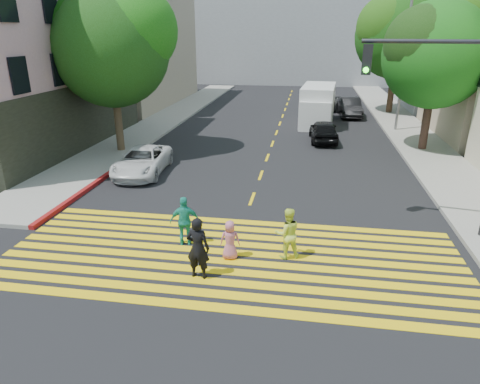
% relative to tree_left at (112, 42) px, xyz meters
% --- Properties ---
extents(ground, '(120.00, 120.00, 0.00)m').
position_rel_tree_left_xyz_m(ground, '(7.94, -11.83, -5.72)').
color(ground, black).
extents(sidewalk_left, '(3.00, 40.00, 0.15)m').
position_rel_tree_left_xyz_m(sidewalk_left, '(-0.56, 10.17, -5.64)').
color(sidewalk_left, gray).
rests_on(sidewalk_left, ground).
extents(sidewalk_right, '(3.00, 60.00, 0.15)m').
position_rel_tree_left_xyz_m(sidewalk_right, '(16.44, 3.17, -5.64)').
color(sidewalk_right, gray).
rests_on(sidewalk_right, ground).
extents(curb_red, '(0.20, 8.00, 0.16)m').
position_rel_tree_left_xyz_m(curb_red, '(1.04, -5.83, -5.64)').
color(curb_red, maroon).
rests_on(curb_red, ground).
extents(crosswalk, '(13.40, 5.30, 0.01)m').
position_rel_tree_left_xyz_m(crosswalk, '(7.94, -10.55, -5.71)').
color(crosswalk, yellow).
rests_on(crosswalk, ground).
extents(lane_line, '(0.12, 34.40, 0.01)m').
position_rel_tree_left_xyz_m(lane_line, '(7.94, 10.67, -5.71)').
color(lane_line, yellow).
rests_on(lane_line, ground).
extents(building_left_tan, '(12.00, 16.00, 10.00)m').
position_rel_tree_left_xyz_m(building_left_tan, '(-8.06, 16.17, -0.72)').
color(building_left_tan, tan).
rests_on(building_left_tan, ground).
extents(building_right_grey, '(10.00, 10.00, 10.00)m').
position_rel_tree_left_xyz_m(building_right_grey, '(22.94, 18.17, -0.72)').
color(building_right_grey, gray).
rests_on(building_right_grey, ground).
extents(backdrop_block, '(30.00, 8.00, 12.00)m').
position_rel_tree_left_xyz_m(backdrop_block, '(7.94, 36.17, 0.28)').
color(backdrop_block, gray).
rests_on(backdrop_block, ground).
extents(tree_left, '(6.70, 6.18, 8.48)m').
position_rel_tree_left_xyz_m(tree_left, '(0.00, 0.00, 0.00)').
color(tree_left, '#433123').
rests_on(tree_left, ground).
extents(tree_right_near, '(6.91, 6.80, 7.93)m').
position_rel_tree_left_xyz_m(tree_right_near, '(16.33, 2.91, -0.35)').
color(tree_right_near, black).
rests_on(tree_right_near, ground).
extents(tree_right_far, '(8.32, 8.27, 9.29)m').
position_rel_tree_left_xyz_m(tree_right_far, '(16.38, 14.58, 0.55)').
color(tree_right_far, '#463624').
rests_on(tree_right_far, ground).
extents(pedestrian_man, '(0.68, 0.48, 1.74)m').
position_rel_tree_left_xyz_m(pedestrian_man, '(7.30, -11.75, -4.85)').
color(pedestrian_man, black).
rests_on(pedestrian_man, ground).
extents(pedestrian_woman, '(0.88, 0.78, 1.54)m').
position_rel_tree_left_xyz_m(pedestrian_woman, '(9.56, -10.29, -4.95)').
color(pedestrian_woman, '#DFF54D').
rests_on(pedestrian_woman, ground).
extents(pedestrian_child, '(0.62, 0.45, 1.18)m').
position_rel_tree_left_xyz_m(pedestrian_child, '(7.94, -10.62, -5.13)').
color(pedestrian_child, '#BE657F').
rests_on(pedestrian_child, ground).
extents(pedestrian_extra, '(0.98, 0.58, 1.56)m').
position_rel_tree_left_xyz_m(pedestrian_extra, '(6.42, -9.97, -4.94)').
color(pedestrian_extra, teal).
rests_on(pedestrian_extra, ground).
extents(white_sedan, '(2.31, 4.47, 1.20)m').
position_rel_tree_left_xyz_m(white_sedan, '(2.49, -3.42, -5.12)').
color(white_sedan, silver).
rests_on(white_sedan, ground).
extents(dark_car_near, '(1.79, 3.93, 1.31)m').
position_rel_tree_left_xyz_m(dark_car_near, '(10.90, 4.22, -5.06)').
color(dark_car_near, black).
rests_on(dark_car_near, ground).
extents(silver_car, '(2.56, 4.99, 1.39)m').
position_rel_tree_left_xyz_m(silver_car, '(11.41, 16.19, -5.02)').
color(silver_car, gray).
rests_on(silver_car, ground).
extents(dark_car_parked, '(1.76, 4.45, 1.44)m').
position_rel_tree_left_xyz_m(dark_car_parked, '(13.05, 12.81, -5.00)').
color(dark_car_parked, black).
rests_on(dark_car_parked, ground).
extents(white_van, '(2.55, 5.84, 2.69)m').
position_rel_tree_left_xyz_m(white_van, '(10.54, 9.29, -4.44)').
color(white_van, silver).
rests_on(white_van, ground).
extents(traffic_signal, '(4.30, 0.97, 6.36)m').
position_rel_tree_left_xyz_m(traffic_signal, '(14.45, -7.93, -1.60)').
color(traffic_signal, '#242425').
rests_on(traffic_signal, ground).
extents(street_lamp, '(2.13, 0.29, 9.42)m').
position_rel_tree_left_xyz_m(street_lamp, '(15.47, 7.70, -0.31)').
color(street_lamp, gray).
rests_on(street_lamp, ground).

